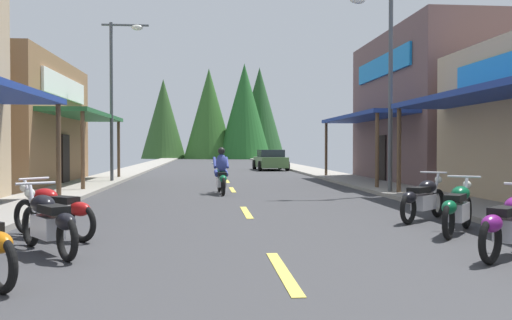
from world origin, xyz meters
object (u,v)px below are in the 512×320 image
rider_cruising_lead (221,174)px  motorcycle_parked_left_3 (54,210)px  motorcycle_parked_right_3 (458,207)px  parked_car_curbside (270,160)px  streetlamp_left (118,81)px  motorcycle_parked_left_2 (48,221)px  motorcycle_parked_right_4 (423,198)px  streetlamp_right (382,66)px  motorcycle_parked_right_2 (511,223)px

rider_cruising_lead → motorcycle_parked_left_3: bearing=156.9°
rider_cruising_lead → motorcycle_parked_right_3: bearing=-159.1°
motorcycle_parked_right_3 → parked_car_curbside: (-0.14, 27.87, 0.20)m
streetlamp_left → motorcycle_parked_left_2: 16.52m
motorcycle_parked_right_3 → motorcycle_parked_right_4: 1.76m
rider_cruising_lead → parked_car_curbside: 19.34m
streetlamp_right → motorcycle_parked_right_4: streetlamp_right is taller
motorcycle_parked_left_3 → motorcycle_parked_right_4: bearing=-130.1°
motorcycle_parked_right_4 → rider_cruising_lead: (-4.11, 7.17, 0.17)m
motorcycle_parked_left_3 → rider_cruising_lead: size_ratio=0.82×
streetlamp_right → parked_car_curbside: (-1.32, 19.95, -3.53)m
streetlamp_right → parked_car_curbside: 20.30m
streetlamp_left → motorcycle_parked_right_3: bearing=-60.4°
motorcycle_parked_right_4 → rider_cruising_lead: size_ratio=0.75×
motorcycle_parked_right_2 → motorcycle_parked_left_3: (-6.97, 2.24, 0.00)m
motorcycle_parked_right_2 → motorcycle_parked_right_3: (0.20, 2.08, 0.00)m
motorcycle_parked_right_4 → rider_cruising_lead: bearing=75.8°
streetlamp_right → motorcycle_parked_right_2: size_ratio=3.82×
motorcycle_parked_left_3 → motorcycle_parked_right_2: bearing=-160.4°
motorcycle_parked_left_2 → motorcycle_parked_right_2: bearing=-132.2°
streetlamp_right → motorcycle_parked_right_4: 7.29m
motorcycle_parked_right_2 → parked_car_curbside: bearing=50.3°
motorcycle_parked_right_3 → motorcycle_parked_left_2: same height
parked_car_curbside → rider_cruising_lead: bearing=166.1°
motorcycle_parked_right_3 → motorcycle_parked_left_2: size_ratio=0.98×
rider_cruising_lead → parked_car_curbside: rider_cruising_lead is taller
streetlamp_left → parked_car_curbside: size_ratio=1.60×
motorcycle_parked_right_4 → rider_cruising_lead: rider_cruising_lead is taller
motorcycle_parked_right_2 → motorcycle_parked_right_4: (0.27, 3.84, 0.00)m
motorcycle_parked_right_3 → motorcycle_parked_left_2: 6.98m
motorcycle_parked_left_2 → parked_car_curbside: 29.89m
parked_car_curbside → motorcycle_parked_right_3: bearing=178.0°
streetlamp_right → motorcycle_parked_left_2: size_ratio=3.62×
rider_cruising_lead → parked_car_curbside: size_ratio=0.49×
motorcycle_parked_right_3 → motorcycle_parked_right_4: bearing=34.9°
motorcycle_parked_right_2 → parked_car_curbside: (0.06, 29.95, 0.20)m
motorcycle_parked_left_2 → motorcycle_parked_right_4: bearing=-101.7°
streetlamp_left → motorcycle_parked_right_4: size_ratio=4.34×
motorcycle_parked_right_3 → motorcycle_parked_left_2: (-6.87, -1.24, 0.00)m
motorcycle_parked_right_2 → motorcycle_parked_left_2: bearing=133.3°
motorcycle_parked_left_3 → rider_cruising_lead: rider_cruising_lead is taller
motorcycle_parked_left_2 → parked_car_curbside: bearing=-48.1°
motorcycle_parked_right_3 → rider_cruising_lead: size_ratio=0.82×
motorcycle_parked_right_2 → motorcycle_parked_right_3: bearing=45.0°
streetlamp_right → rider_cruising_lead: (-5.22, 1.00, -3.56)m
motorcycle_parked_left_3 → parked_car_curbside: parked_car_curbside is taller
motorcycle_parked_right_2 → motorcycle_parked_right_3: 2.09m
streetlamp_left → streetlamp_right: size_ratio=1.07×
streetlamp_left → motorcycle_parked_right_4: streetlamp_left is taller
rider_cruising_lead → parked_car_curbside: (3.90, 18.95, 0.03)m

